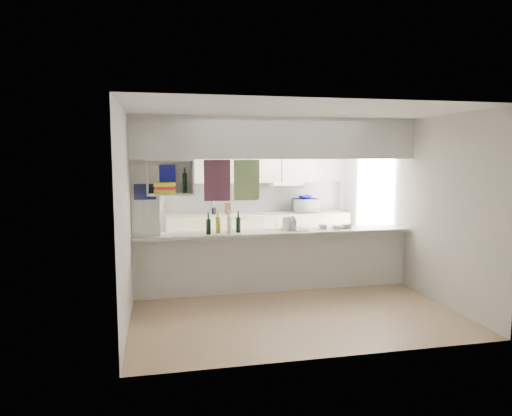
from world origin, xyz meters
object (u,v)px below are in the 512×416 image
object	(u,v)px
bowl	(305,197)
dish_rack	(292,224)
microwave	(306,206)
wine_bottles	(224,225)

from	to	relation	value
bowl	dish_rack	size ratio (longest dim) A/B	0.57
dish_rack	bowl	bearing A→B (deg)	53.12
dish_rack	microwave	bearing A→B (deg)	52.87
bowl	microwave	bearing A→B (deg)	47.64
dish_rack	wine_bottles	size ratio (longest dim) A/B	0.93
bowl	wine_bottles	bearing A→B (deg)	-132.58
microwave	bowl	bearing A→B (deg)	51.31
microwave	bowl	xyz separation A→B (m)	(-0.02, -0.02, 0.17)
dish_rack	wine_bottles	world-z (taller)	wine_bottles
microwave	dish_rack	world-z (taller)	microwave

